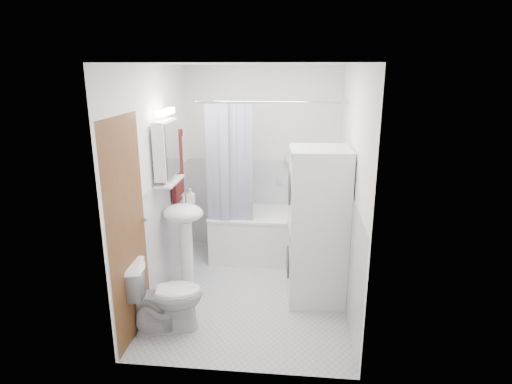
# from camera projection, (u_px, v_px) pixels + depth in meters

# --- Properties ---
(floor) EXTENTS (2.60, 2.60, 0.00)m
(floor) POSITION_uv_depth(u_px,v_px,m) (252.00, 291.00, 4.71)
(floor) COLOR #BCBCC1
(floor) RESTS_ON ground
(room_walls) EXTENTS (2.60, 2.60, 2.60)m
(room_walls) POSITION_uv_depth(u_px,v_px,m) (252.00, 159.00, 4.29)
(room_walls) COLOR white
(room_walls) RESTS_ON ground
(wainscot) EXTENTS (1.98, 2.58, 2.58)m
(wainscot) POSITION_uv_depth(u_px,v_px,m) (255.00, 230.00, 4.82)
(wainscot) COLOR white
(wainscot) RESTS_ON ground
(door) EXTENTS (0.05, 2.00, 2.00)m
(door) POSITION_uv_depth(u_px,v_px,m) (144.00, 220.00, 3.99)
(door) COLOR brown
(door) RESTS_ON ground
(bathtub) EXTENTS (1.57, 0.74, 0.60)m
(bathtub) POSITION_uv_depth(u_px,v_px,m) (273.00, 233.00, 5.48)
(bathtub) COLOR white
(bathtub) RESTS_ON ground
(tub_spout) EXTENTS (0.04, 0.12, 0.04)m
(tub_spout) POSITION_uv_depth(u_px,v_px,m) (290.00, 182.00, 5.61)
(tub_spout) COLOR silver
(tub_spout) RESTS_ON room_walls
(curtain_rod) EXTENTS (1.75, 0.02, 0.02)m
(curtain_rod) POSITION_uv_depth(u_px,v_px,m) (273.00, 102.00, 4.71)
(curtain_rod) COLOR silver
(curtain_rod) RESTS_ON room_walls
(shower_curtain) EXTENTS (0.55, 0.02, 1.45)m
(shower_curtain) POSITION_uv_depth(u_px,v_px,m) (229.00, 167.00, 4.97)
(shower_curtain) COLOR #161A4E
(shower_curtain) RESTS_ON curtain_rod
(sink) EXTENTS (0.44, 0.37, 1.04)m
(sink) POSITION_uv_depth(u_px,v_px,m) (184.00, 226.00, 4.67)
(sink) COLOR white
(sink) RESTS_ON ground
(medicine_cabinet) EXTENTS (0.13, 0.50, 0.71)m
(medicine_cabinet) POSITION_uv_depth(u_px,v_px,m) (166.00, 147.00, 4.45)
(medicine_cabinet) COLOR white
(medicine_cabinet) RESTS_ON room_walls
(shelf) EXTENTS (0.18, 0.54, 0.02)m
(shelf) POSITION_uv_depth(u_px,v_px,m) (170.00, 181.00, 4.55)
(shelf) COLOR silver
(shelf) RESTS_ON room_walls
(shower_caddy) EXTENTS (0.22, 0.06, 0.02)m
(shower_caddy) POSITION_uv_depth(u_px,v_px,m) (294.00, 165.00, 5.53)
(shower_caddy) COLOR silver
(shower_caddy) RESTS_ON room_walls
(towel) EXTENTS (0.07, 0.35, 0.85)m
(towel) POSITION_uv_depth(u_px,v_px,m) (177.00, 165.00, 4.98)
(towel) COLOR maroon
(towel) RESTS_ON room_walls
(washer_dryer) EXTENTS (0.62, 0.61, 1.62)m
(washer_dryer) POSITION_uv_depth(u_px,v_px,m) (317.00, 226.00, 4.35)
(washer_dryer) COLOR white
(washer_dryer) RESTS_ON ground
(toilet) EXTENTS (0.77, 0.55, 0.68)m
(toilet) POSITION_uv_depth(u_px,v_px,m) (165.00, 296.00, 3.95)
(toilet) COLOR white
(toilet) RESTS_ON ground
(soap_pump) EXTENTS (0.08, 0.17, 0.08)m
(soap_pump) POSITION_uv_depth(u_px,v_px,m) (191.00, 200.00, 4.75)
(soap_pump) COLOR gray
(soap_pump) RESTS_ON sink
(shelf_bottle) EXTENTS (0.07, 0.18, 0.07)m
(shelf_bottle) POSITION_uv_depth(u_px,v_px,m) (165.00, 181.00, 4.39)
(shelf_bottle) COLOR gray
(shelf_bottle) RESTS_ON shelf
(shelf_cup) EXTENTS (0.10, 0.09, 0.10)m
(shelf_cup) POSITION_uv_depth(u_px,v_px,m) (173.00, 173.00, 4.65)
(shelf_cup) COLOR gray
(shelf_cup) RESTS_ON shelf
(shampoo_a) EXTENTS (0.13, 0.17, 0.13)m
(shampoo_a) POSITION_uv_depth(u_px,v_px,m) (289.00, 159.00, 5.51)
(shampoo_a) COLOR gray
(shampoo_a) RESTS_ON shower_caddy
(shampoo_b) EXTENTS (0.08, 0.21, 0.08)m
(shampoo_b) POSITION_uv_depth(u_px,v_px,m) (299.00, 161.00, 5.51)
(shampoo_b) COLOR #263198
(shampoo_b) RESTS_ON shower_caddy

